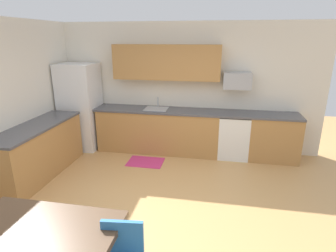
# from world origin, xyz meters

# --- Properties ---
(ground_plane) EXTENTS (12.00, 12.00, 0.00)m
(ground_plane) POSITION_xyz_m (0.00, 0.00, 0.00)
(ground_plane) COLOR tan
(wall_back) EXTENTS (5.80, 0.10, 2.70)m
(wall_back) POSITION_xyz_m (0.00, 2.65, 1.35)
(wall_back) COLOR silver
(wall_back) RESTS_ON ground
(cabinet_run_back) EXTENTS (2.58, 0.60, 0.90)m
(cabinet_run_back) POSITION_xyz_m (-0.46, 2.30, 0.45)
(cabinet_run_back) COLOR #AD7A42
(cabinet_run_back) RESTS_ON ground
(cabinet_run_back_right) EXTENTS (0.97, 0.60, 0.90)m
(cabinet_run_back_right) POSITION_xyz_m (1.92, 2.30, 0.45)
(cabinet_run_back_right) COLOR #AD7A42
(cabinet_run_back_right) RESTS_ON ground
(cabinet_run_left) EXTENTS (0.60, 2.00, 0.90)m
(cabinet_run_left) POSITION_xyz_m (-2.30, 0.80, 0.45)
(cabinet_run_left) COLOR #AD7A42
(cabinet_run_left) RESTS_ON ground
(countertop_back) EXTENTS (4.80, 0.64, 0.04)m
(countertop_back) POSITION_xyz_m (0.00, 2.30, 0.92)
(countertop_back) COLOR #4C4C51
(countertop_back) RESTS_ON cabinet_run_back
(countertop_left) EXTENTS (0.64, 2.00, 0.04)m
(countertop_left) POSITION_xyz_m (-2.30, 0.80, 0.92)
(countertop_left) COLOR #4C4C51
(countertop_left) RESTS_ON cabinet_run_left
(upper_cabinets_back) EXTENTS (2.20, 0.34, 0.70)m
(upper_cabinets_back) POSITION_xyz_m (-0.30, 2.43, 1.90)
(upper_cabinets_back) COLOR #AD7A42
(refrigerator) EXTENTS (0.76, 0.70, 1.86)m
(refrigerator) POSITION_xyz_m (-2.18, 2.22, 0.93)
(refrigerator) COLOR white
(refrigerator) RESTS_ON ground
(oven_range) EXTENTS (0.60, 0.60, 0.91)m
(oven_range) POSITION_xyz_m (1.13, 2.30, 0.46)
(oven_range) COLOR white
(oven_range) RESTS_ON ground
(microwave) EXTENTS (0.54, 0.36, 0.32)m
(microwave) POSITION_xyz_m (1.13, 2.40, 1.57)
(microwave) COLOR #9EA0A5
(sink_basin) EXTENTS (0.48, 0.40, 0.14)m
(sink_basin) POSITION_xyz_m (-0.50, 2.30, 0.88)
(sink_basin) COLOR #A5A8AD
(sink_basin) RESTS_ON countertop_back
(sink_faucet) EXTENTS (0.02, 0.02, 0.24)m
(sink_faucet) POSITION_xyz_m (-0.50, 2.48, 1.04)
(sink_faucet) COLOR #B2B5BA
(sink_faucet) RESTS_ON countertop_back
(dining_table) EXTENTS (1.40, 0.90, 0.77)m
(dining_table) POSITION_xyz_m (-0.71, -1.48, 0.70)
(dining_table) COLOR brown
(dining_table) RESTS_ON ground
(floor_mat) EXTENTS (0.70, 0.50, 0.01)m
(floor_mat) POSITION_xyz_m (-0.58, 1.65, 0.01)
(floor_mat) COLOR #CC3372
(floor_mat) RESTS_ON ground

